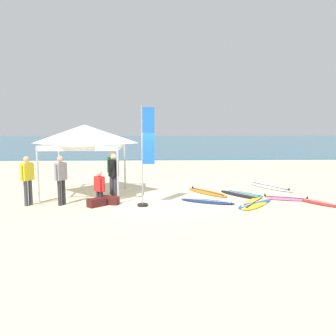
% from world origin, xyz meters
% --- Properties ---
extents(ground_plane, '(80.00, 80.00, 0.00)m').
position_xyz_m(ground_plane, '(0.00, 0.00, 0.00)').
color(ground_plane, beige).
extents(sea, '(80.00, 36.00, 0.10)m').
position_xyz_m(sea, '(0.00, 30.97, 0.05)').
color(sea, '#386B84').
rests_on(sea, ground).
extents(canopy_tent, '(2.86, 2.86, 2.75)m').
position_xyz_m(canopy_tent, '(-2.52, 1.02, 2.39)').
color(canopy_tent, '#B7B7BC').
rests_on(canopy_tent, ground).
extents(surfboard_orange, '(1.73, 2.14, 0.19)m').
position_xyz_m(surfboard_orange, '(2.22, 1.44, 0.04)').
color(surfboard_orange, orange).
rests_on(surfboard_orange, ground).
extents(surfboard_white, '(1.79, 2.51, 0.19)m').
position_xyz_m(surfboard_white, '(5.12, 2.50, 0.04)').
color(surfboard_white, white).
rests_on(surfboard_white, ground).
extents(surfboard_teal, '(1.67, 1.96, 0.19)m').
position_xyz_m(surfboard_teal, '(3.74, 0.98, 0.04)').
color(surfboard_teal, '#19847F').
rests_on(surfboard_teal, ground).
extents(surfboard_blue, '(1.80, 1.83, 0.19)m').
position_xyz_m(surfboard_blue, '(3.63, -0.54, 0.04)').
color(surfboard_blue, blue).
rests_on(surfboard_blue, ground).
extents(surfboard_pink, '(2.18, 1.22, 0.19)m').
position_xyz_m(surfboard_pink, '(4.88, 0.25, 0.04)').
color(surfboard_pink, pink).
rests_on(surfboard_pink, ground).
extents(surfboard_navy, '(2.03, 1.32, 0.19)m').
position_xyz_m(surfboard_navy, '(2.01, -0.17, 0.04)').
color(surfboard_navy, navy).
rests_on(surfboard_navy, ground).
extents(surfboard_black, '(1.89, 2.20, 0.19)m').
position_xyz_m(surfboard_black, '(3.57, 0.85, 0.04)').
color(surfboard_black, black).
rests_on(surfboard_black, ground).
extents(surfboard_yellow, '(1.98, 2.54, 0.19)m').
position_xyz_m(surfboard_yellow, '(3.73, -0.36, 0.04)').
color(surfboard_yellow, yellow).
rests_on(surfboard_yellow, ground).
extents(surfboard_red, '(1.44, 1.77, 0.19)m').
position_xyz_m(surfboard_red, '(5.87, -0.44, 0.04)').
color(surfboard_red, red).
rests_on(surfboard_red, ground).
extents(person_green, '(0.40, 0.45, 1.71)m').
position_xyz_m(person_green, '(-1.54, 1.41, 0.99)').
color(person_green, '#383842').
rests_on(person_green, ground).
extents(person_yellow, '(0.39, 0.47, 1.71)m').
position_xyz_m(person_yellow, '(-4.22, -0.45, 0.99)').
color(person_yellow, '#383842').
rests_on(person_yellow, ground).
extents(person_grey, '(0.38, 0.47, 1.71)m').
position_xyz_m(person_grey, '(-3.09, -0.42, 0.99)').
color(person_grey, '#2D2D33').
rests_on(person_grey, ground).
extents(person_black, '(0.41, 0.42, 1.71)m').
position_xyz_m(person_black, '(-1.36, 0.25, 0.99)').
color(person_black, '#383842').
rests_on(person_black, ground).
extents(person_red, '(0.41, 0.42, 1.20)m').
position_xyz_m(person_red, '(-1.81, -0.26, 0.66)').
color(person_red, '#2D2D33').
rests_on(person_red, ground).
extents(banner_flag, '(0.60, 0.36, 3.40)m').
position_xyz_m(banner_flag, '(-0.17, -0.67, 1.57)').
color(banner_flag, '#99999E').
rests_on(banner_flag, ground).
extents(gear_bag_near_tent, '(0.66, 0.64, 0.28)m').
position_xyz_m(gear_bag_near_tent, '(-1.86, -0.67, 0.14)').
color(gear_bag_near_tent, '#4C1919').
rests_on(gear_bag_near_tent, ground).
extents(gear_bag_by_pole, '(0.66, 0.46, 0.28)m').
position_xyz_m(gear_bag_by_pole, '(-1.43, -0.36, 0.14)').
color(gear_bag_by_pole, '#4C1919').
rests_on(gear_bag_by_pole, ground).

